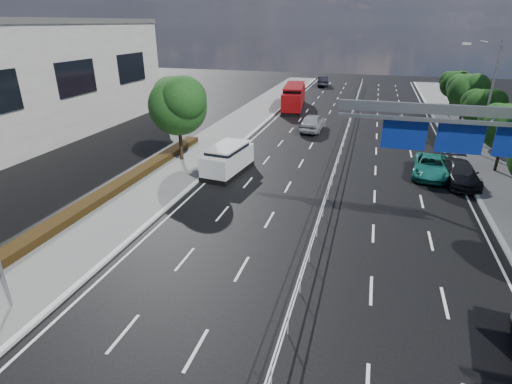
% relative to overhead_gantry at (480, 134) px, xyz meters
% --- Properties ---
extents(ground, '(160.00, 160.00, 0.00)m').
position_rel_overhead_gantry_xyz_m(ground, '(-6.74, -10.05, -5.61)').
color(ground, black).
rests_on(ground, ground).
extents(kerb_near, '(0.25, 140.00, 0.15)m').
position_rel_overhead_gantry_xyz_m(kerb_near, '(-15.74, -10.05, -5.54)').
color(kerb_near, silver).
rests_on(kerb_near, ground).
extents(median_fence, '(0.05, 85.00, 1.02)m').
position_rel_overhead_gantry_xyz_m(median_fence, '(-6.74, 12.45, -5.08)').
color(median_fence, silver).
rests_on(median_fence, ground).
extents(hedge_near, '(1.00, 36.00, 0.44)m').
position_rel_overhead_gantry_xyz_m(hedge_near, '(-20.04, -5.05, -5.25)').
color(hedge_near, black).
rests_on(hedge_near, sidewalk_near).
extents(overhead_gantry, '(10.24, 0.38, 7.45)m').
position_rel_overhead_gantry_xyz_m(overhead_gantry, '(0.00, 0.00, 0.00)').
color(overhead_gantry, gray).
rests_on(overhead_gantry, ground).
extents(streetlight_far, '(2.78, 2.40, 9.00)m').
position_rel_overhead_gantry_xyz_m(streetlight_far, '(3.76, 15.95, -0.40)').
color(streetlight_far, gray).
rests_on(streetlight_far, ground).
extents(near_tree_back, '(4.84, 4.51, 6.69)m').
position_rel_overhead_gantry_xyz_m(near_tree_back, '(-18.68, 7.92, -1.00)').
color(near_tree_back, black).
rests_on(near_tree_back, ground).
extents(far_tree_e, '(3.63, 3.38, 5.13)m').
position_rel_overhead_gantry_xyz_m(far_tree_e, '(4.51, 11.93, -2.05)').
color(far_tree_e, black).
rests_on(far_tree_e, ground).
extents(far_tree_f, '(3.52, 3.28, 5.02)m').
position_rel_overhead_gantry_xyz_m(far_tree_f, '(4.50, 19.43, -2.12)').
color(far_tree_f, black).
rests_on(far_tree_f, ground).
extents(far_tree_g, '(3.96, 3.69, 5.45)m').
position_rel_overhead_gantry_xyz_m(far_tree_g, '(4.51, 26.92, -1.85)').
color(far_tree_g, black).
rests_on(far_tree_g, ground).
extents(far_tree_h, '(3.41, 3.18, 4.91)m').
position_rel_overhead_gantry_xyz_m(far_tree_h, '(4.50, 34.43, -2.18)').
color(far_tree_h, black).
rests_on(far_tree_h, ground).
extents(white_minivan, '(2.65, 5.07, 2.11)m').
position_rel_overhead_gantry_xyz_m(white_minivan, '(-14.30, 6.36, -4.57)').
color(white_minivan, black).
rests_on(white_minivan, ground).
extents(red_bus, '(3.51, 10.11, 2.96)m').
position_rel_overhead_gantry_xyz_m(red_bus, '(-14.24, 30.77, -4.06)').
color(red_bus, black).
rests_on(red_bus, ground).
extents(near_car_silver, '(2.34, 5.13, 1.71)m').
position_rel_overhead_gantry_xyz_m(near_car_silver, '(-10.23, 20.36, -4.75)').
color(near_car_silver, '#97999E').
rests_on(near_car_silver, ground).
extents(near_car_dark, '(2.34, 5.14, 1.63)m').
position_rel_overhead_gantry_xyz_m(near_car_dark, '(-13.21, 51.29, -4.79)').
color(near_car_dark, black).
rests_on(near_car_dark, ground).
extents(parked_car_teal, '(2.86, 5.25, 1.40)m').
position_rel_overhead_gantry_xyz_m(parked_car_teal, '(-0.23, 9.89, -4.91)').
color(parked_car_teal, '#197065').
rests_on(parked_car_teal, ground).
extents(parked_car_dark, '(2.33, 4.97, 1.40)m').
position_rel_overhead_gantry_xyz_m(parked_car_dark, '(1.56, 8.95, -4.90)').
color(parked_car_dark, black).
rests_on(parked_car_dark, ground).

